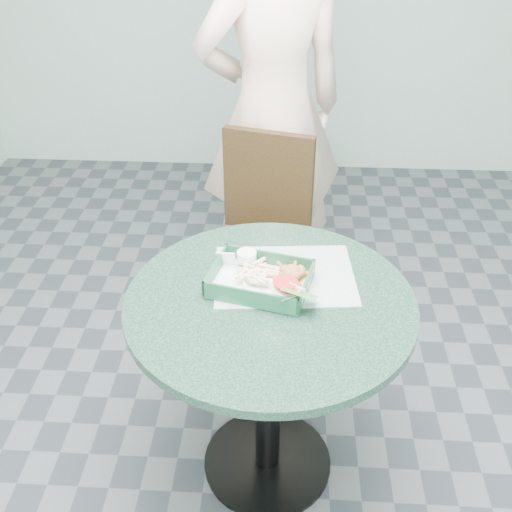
# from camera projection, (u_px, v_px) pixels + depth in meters

# --- Properties ---
(floor) EXTENTS (4.00, 5.00, 0.02)m
(floor) POSITION_uv_depth(u_px,v_px,m) (267.00, 462.00, 2.20)
(floor) COLOR #303335
(floor) RESTS_ON ground
(cafe_table) EXTENTS (0.87, 0.87, 0.75)m
(cafe_table) POSITION_uv_depth(u_px,v_px,m) (269.00, 346.00, 1.87)
(cafe_table) COLOR black
(cafe_table) RESTS_ON floor
(dining_chair) EXTENTS (0.39, 0.39, 0.93)m
(dining_chair) POSITION_uv_depth(u_px,v_px,m) (267.00, 228.00, 2.54)
(dining_chair) COLOR #321F17
(dining_chair) RESTS_ON floor
(diner_person) EXTENTS (0.98, 0.81, 2.30)m
(diner_person) POSITION_uv_depth(u_px,v_px,m) (273.00, 60.00, 2.46)
(diner_person) COLOR beige
(diner_person) RESTS_ON floor
(placemat) EXTENTS (0.46, 0.36, 0.00)m
(placemat) POSITION_uv_depth(u_px,v_px,m) (284.00, 280.00, 1.87)
(placemat) COLOR #A8B7B6
(placemat) RESTS_ON cafe_table
(food_basket) EXTENTS (0.29, 0.21, 0.06)m
(food_basket) POSITION_uv_depth(u_px,v_px,m) (260.00, 287.00, 1.82)
(food_basket) COLOR #1C5736
(food_basket) RESTS_ON placemat
(crab_sandwich) EXTENTS (0.11, 0.11, 0.07)m
(crab_sandwich) POSITION_uv_depth(u_px,v_px,m) (291.00, 276.00, 1.81)
(crab_sandwich) COLOR tan
(crab_sandwich) RESTS_ON food_basket
(fries_pile) EXTENTS (0.13, 0.14, 0.04)m
(fries_pile) POSITION_uv_depth(u_px,v_px,m) (252.00, 279.00, 1.82)
(fries_pile) COLOR #FFE5B0
(fries_pile) RESTS_ON food_basket
(sauce_ramekin) EXTENTS (0.06, 0.06, 0.03)m
(sauce_ramekin) POSITION_uv_depth(u_px,v_px,m) (240.00, 263.00, 1.86)
(sauce_ramekin) COLOR white
(sauce_ramekin) RESTS_ON food_basket
(garnish_cup) EXTENTS (0.13, 0.12, 0.05)m
(garnish_cup) POSITION_uv_depth(u_px,v_px,m) (293.00, 291.00, 1.76)
(garnish_cup) COLOR white
(garnish_cup) RESTS_ON food_basket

